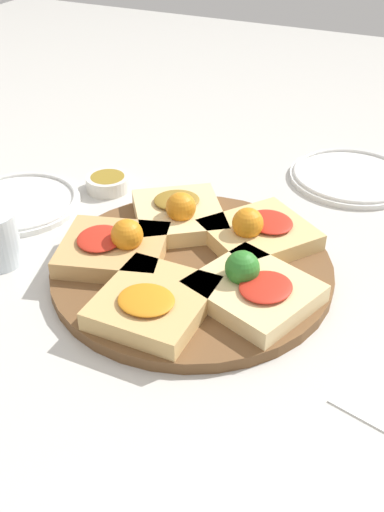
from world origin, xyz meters
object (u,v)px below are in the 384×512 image
(plate_right, at_px, (352,176))
(plate_left, at_px, (18,202))
(serving_board, at_px, (192,268))
(dipping_bowl, at_px, (108,182))

(plate_right, bearing_deg, plate_left, -145.46)
(serving_board, bearing_deg, dipping_bowl, 145.87)
(serving_board, xyz_separation_m, dipping_bowl, (-0.26, 0.18, 0.01))
(plate_right, relative_size, dipping_bowl, 2.94)
(serving_board, distance_m, plate_left, 0.38)
(plate_right, xyz_separation_m, dipping_bowl, (-0.41, -0.24, 0.01))
(plate_left, distance_m, dipping_bowl, 0.17)
(plate_left, bearing_deg, dipping_bowl, 47.29)
(serving_board, distance_m, dipping_bowl, 0.31)
(dipping_bowl, bearing_deg, serving_board, -34.13)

